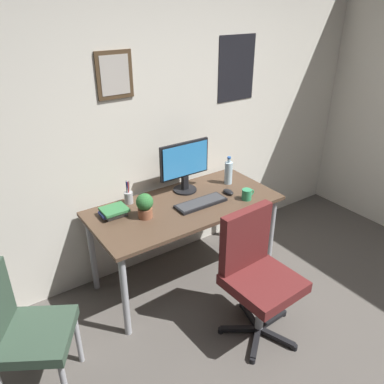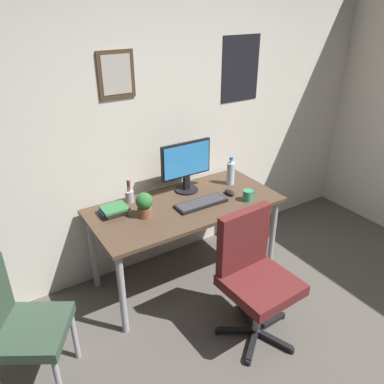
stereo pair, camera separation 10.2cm
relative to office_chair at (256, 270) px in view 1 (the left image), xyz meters
name	(u,v)px [view 1 (the left image)]	position (x,y,z in m)	size (l,w,h in m)	color
wall_back	(168,119)	(0.04, 1.20, 0.77)	(4.40, 0.10, 2.60)	silver
desk	(185,212)	(-0.09, 0.76, 0.12)	(1.54, 0.72, 0.73)	#4C3828
office_chair	(256,270)	(0.00, 0.00, 0.00)	(0.56, 0.57, 0.95)	#591E1E
side_chair	(22,328)	(-1.47, 0.39, -0.03)	(0.58, 0.58, 0.88)	#334738
monitor	(185,165)	(0.05, 0.97, 0.44)	(0.46, 0.20, 0.43)	black
keyboard	(201,203)	(0.02, 0.68, 0.22)	(0.43, 0.15, 0.03)	black
computer_mouse	(228,192)	(0.32, 0.70, 0.22)	(0.06, 0.11, 0.04)	black
water_bottle	(228,172)	(0.45, 0.87, 0.31)	(0.07, 0.07, 0.25)	silver
coffee_mug_near	(247,194)	(0.38, 0.54, 0.25)	(0.12, 0.08, 0.09)	#2D8C59
potted_plant	(145,205)	(-0.45, 0.76, 0.31)	(0.13, 0.13, 0.19)	brown
pen_cup	(129,197)	(-0.45, 1.03, 0.26)	(0.07, 0.07, 0.20)	#9EA0A5
book_stack_left	(114,211)	(-0.63, 0.92, 0.24)	(0.20, 0.17, 0.06)	gray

